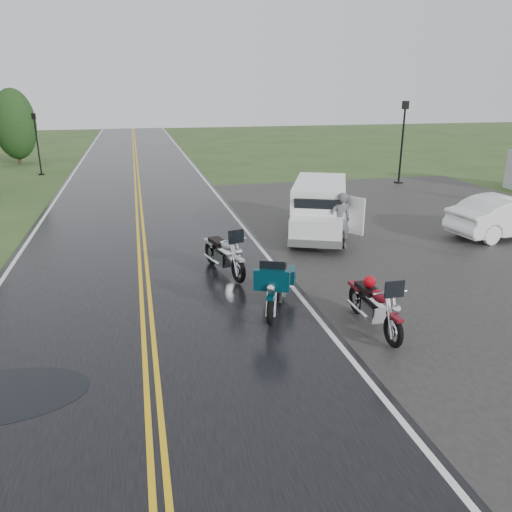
{
  "coord_description": "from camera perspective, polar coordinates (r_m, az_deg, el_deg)",
  "views": [
    {
      "loc": [
        0.01,
        -9.63,
        5.03
      ],
      "look_at": [
        2.8,
        2.0,
        1.0
      ],
      "focal_mm": 35.0,
      "sensor_mm": 36.0,
      "label": 1
    }
  ],
  "objects": [
    {
      "name": "parking_pad",
      "position": [
        18.97,
        22.56,
        1.83
      ],
      "size": [
        14.0,
        24.0,
        0.03
      ],
      "primitive_type": "cube",
      "color": "black",
      "rests_on": "ground"
    },
    {
      "name": "tree_left_far",
      "position": [
        39.18,
        -25.75,
        12.65
      ],
      "size": [
        2.83,
        2.83,
        4.35
      ],
      "primitive_type": null,
      "color": "#1E3D19",
      "rests_on": "ground"
    },
    {
      "name": "ground",
      "position": [
        10.86,
        -12.16,
        -9.41
      ],
      "size": [
        120.0,
        120.0,
        0.0
      ],
      "primitive_type": "plane",
      "color": "#2D471E",
      "rests_on": "ground"
    },
    {
      "name": "sedan_white",
      "position": [
        19.76,
        26.86,
        4.01
      ],
      "size": [
        4.54,
        2.03,
        1.45
      ],
      "primitive_type": "imported",
      "rotation": [
        0.0,
        0.0,
        1.69
      ],
      "color": "white",
      "rests_on": "ground"
    },
    {
      "name": "person_at_van",
      "position": [
        16.41,
        9.6,
        3.91
      ],
      "size": [
        0.71,
        0.49,
        1.87
      ],
      "primitive_type": "imported",
      "rotation": [
        0.0,
        0.0,
        3.07
      ],
      "color": "#55555A",
      "rests_on": "ground"
    },
    {
      "name": "road",
      "position": [
        20.26,
        -13.12,
        3.81
      ],
      "size": [
        8.0,
        100.0,
        0.04
      ],
      "primitive_type": "cube",
      "color": "black",
      "rests_on": "ground"
    },
    {
      "name": "van_white",
      "position": [
        16.4,
        4.34,
        4.22
      ],
      "size": [
        3.62,
        5.25,
        1.93
      ],
      "primitive_type": null,
      "rotation": [
        0.0,
        0.0,
        -0.4
      ],
      "color": "white",
      "rests_on": "ground"
    },
    {
      "name": "lamp_post_far_left",
      "position": [
        33.4,
        -23.7,
        11.62
      ],
      "size": [
        0.32,
        0.32,
        3.69
      ],
      "primitive_type": null,
      "color": "black",
      "rests_on": "ground"
    },
    {
      "name": "motorcycle_red",
      "position": [
        10.36,
        15.55,
        -6.9
      ],
      "size": [
        0.86,
        2.32,
        1.37
      ],
      "primitive_type": null,
      "rotation": [
        0.0,
        0.0,
        0.01
      ],
      "color": "#620B15",
      "rests_on": "ground"
    },
    {
      "name": "lamp_post_far_right",
      "position": [
        28.85,
        16.35,
        12.31
      ],
      "size": [
        0.38,
        0.38,
        4.46
      ],
      "primitive_type": null,
      "color": "black",
      "rests_on": "ground"
    },
    {
      "name": "motorcycle_teal",
      "position": [
        10.88,
        1.75,
        -4.68
      ],
      "size": [
        1.76,
        2.6,
        1.45
      ],
      "primitive_type": null,
      "rotation": [
        0.0,
        0.0,
        -0.39
      ],
      "color": "#052E38",
      "rests_on": "ground"
    },
    {
      "name": "motorcycle_silver",
      "position": [
        13.22,
        -2.04,
        -0.44
      ],
      "size": [
        1.48,
        2.57,
        1.43
      ],
      "primitive_type": null,
      "rotation": [
        0.0,
        0.0,
        0.26
      ],
      "color": "#9EA1A5",
      "rests_on": "ground"
    }
  ]
}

